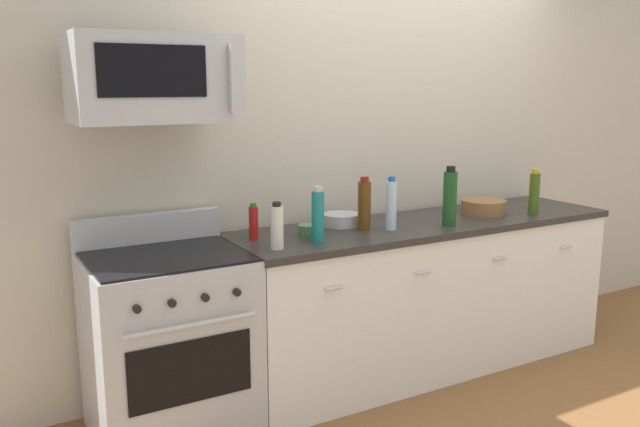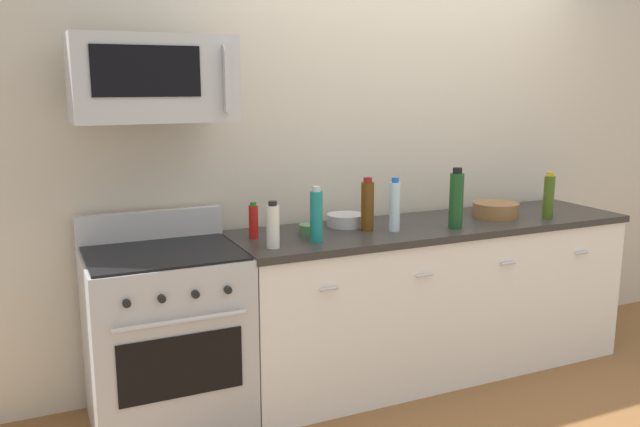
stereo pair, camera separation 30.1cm
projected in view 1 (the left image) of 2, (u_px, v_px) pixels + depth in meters
name	position (u px, v px, depth m)	size (l,w,h in m)	color
ground_plane	(423.00, 365.00, 4.11)	(6.64, 6.64, 0.00)	brown
back_wall	(389.00, 143.00, 4.19)	(5.54, 0.10, 2.70)	beige
counter_unit	(425.00, 294.00, 4.02)	(2.45, 0.66, 0.92)	white
range_oven	(169.00, 343.00, 3.25)	(0.76, 0.69, 1.07)	#B7BABF
microwave	(154.00, 79.00, 3.03)	(0.74, 0.44, 0.40)	#B7BABF
bottle_olive_oil	(534.00, 193.00, 4.10)	(0.06, 0.06, 0.28)	#385114
bottle_wine_green	(450.00, 198.00, 3.77)	(0.08, 0.08, 0.35)	#19471E
bottle_hot_sauce_red	(254.00, 222.00, 3.44)	(0.05, 0.05, 0.19)	#B21914
bottle_water_clear	(391.00, 205.00, 3.67)	(0.06, 0.06, 0.30)	silver
bottle_wine_amber	(364.00, 205.00, 3.67)	(0.07, 0.07, 0.30)	#59330F
bottle_sparkling_teal	(318.00, 216.00, 3.39)	(0.07, 0.07, 0.29)	#197F7A
bottle_vinegar_white	(277.00, 227.00, 3.25)	(0.07, 0.07, 0.24)	silver
bowl_green_glaze	(309.00, 229.00, 3.56)	(0.12, 0.12, 0.06)	#477A4C
bowl_steel_prep	(341.00, 219.00, 3.79)	(0.22, 0.22, 0.07)	#B2B5BA
bowl_wooden_salad	(484.00, 206.00, 4.13)	(0.28, 0.28, 0.09)	brown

